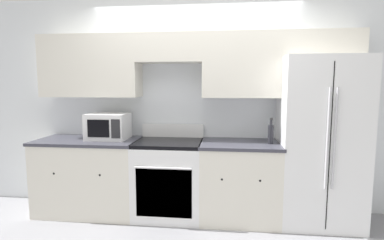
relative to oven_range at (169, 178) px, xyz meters
name	(u,v)px	position (x,y,z in m)	size (l,w,h in m)	color
ground_plane	(189,228)	(0.27, -0.31, -0.45)	(12.00, 12.00, 0.00)	gray
wall_back	(196,89)	(0.29, 0.27, 1.04)	(8.00, 0.39, 2.60)	silver
lower_cabinets_left	(90,176)	(-0.98, 0.00, 0.00)	(1.21, 0.64, 0.89)	silver
lower_cabinets_right	(239,181)	(0.82, 0.00, 0.00)	(0.90, 0.64, 0.89)	silver
oven_range	(169,178)	(0.00, 0.00, 0.00)	(0.77, 0.65, 1.05)	white
refrigerator	(319,141)	(1.69, 0.04, 0.47)	(0.86, 0.74, 1.84)	white
microwave	(108,126)	(-0.74, 0.05, 0.60)	(0.46, 0.38, 0.31)	white
bottle	(271,134)	(1.15, -0.03, 0.56)	(0.06, 0.06, 0.29)	black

